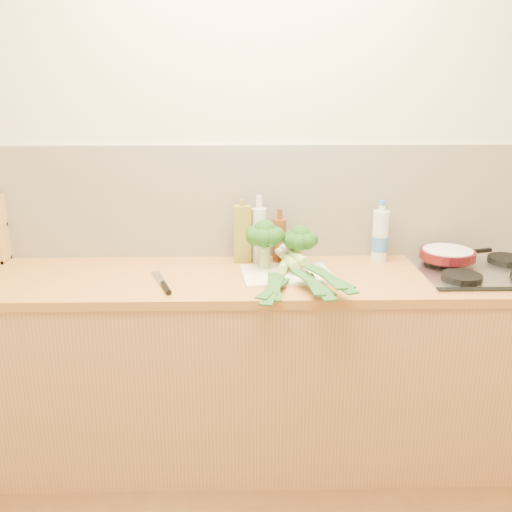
% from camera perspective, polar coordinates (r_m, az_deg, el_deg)
% --- Properties ---
extents(room_shell, '(3.50, 3.50, 3.50)m').
position_cam_1_polar(room_shell, '(2.74, -0.02, 5.42)').
color(room_shell, beige).
rests_on(room_shell, ground).
extents(counter, '(3.20, 0.62, 0.90)m').
position_cam_1_polar(counter, '(2.71, 0.11, -10.94)').
color(counter, '#BA814D').
rests_on(counter, ground).
extents(gas_hob, '(0.58, 0.50, 0.04)m').
position_cam_1_polar(gas_hob, '(2.74, 21.96, -1.38)').
color(gas_hob, silver).
rests_on(gas_hob, counter).
extents(chopping_board, '(0.41, 0.32, 0.01)m').
position_cam_1_polar(chopping_board, '(2.53, 3.07, -1.83)').
color(chopping_board, white).
rests_on(chopping_board, counter).
extents(broccoli_left, '(0.17, 0.18, 0.22)m').
position_cam_1_polar(broccoli_left, '(2.55, 0.87, 2.06)').
color(broccoli_left, '#8DA862').
rests_on(broccoli_left, chopping_board).
extents(broccoli_right, '(0.16, 0.16, 0.19)m').
position_cam_1_polar(broccoli_right, '(2.59, 4.44, 1.69)').
color(broccoli_right, '#8DA862').
rests_on(broccoli_right, chopping_board).
extents(leek_front, '(0.20, 0.69, 0.04)m').
position_cam_1_polar(leek_front, '(2.50, 2.63, -1.38)').
color(leek_front, white).
rests_on(leek_front, chopping_board).
extents(leek_mid, '(0.21, 0.66, 0.04)m').
position_cam_1_polar(leek_mid, '(2.47, 4.06, -1.16)').
color(leek_mid, white).
rests_on(leek_mid, chopping_board).
extents(leek_back, '(0.27, 0.66, 0.04)m').
position_cam_1_polar(leek_back, '(2.49, 4.93, -0.60)').
color(leek_back, white).
rests_on(leek_back, chopping_board).
extents(chefs_knife, '(0.13, 0.30, 0.02)m').
position_cam_1_polar(chefs_knife, '(2.41, -9.17, -2.93)').
color(chefs_knife, silver).
rests_on(chefs_knife, counter).
extents(skillet, '(0.36, 0.25, 0.04)m').
position_cam_1_polar(skillet, '(2.77, 18.64, 0.19)').
color(skillet, '#430B0F').
rests_on(skillet, gas_hob).
extents(oil_tin, '(0.08, 0.05, 0.30)m').
position_cam_1_polar(oil_tin, '(2.68, -1.35, 2.24)').
color(oil_tin, olive).
rests_on(oil_tin, counter).
extents(glass_bottle, '(0.07, 0.07, 0.32)m').
position_cam_1_polar(glass_bottle, '(2.69, 0.31, 2.22)').
color(glass_bottle, silver).
rests_on(glass_bottle, counter).
extents(amber_bottle, '(0.06, 0.06, 0.25)m').
position_cam_1_polar(amber_bottle, '(2.71, 2.35, 1.72)').
color(amber_bottle, brown).
rests_on(amber_bottle, counter).
extents(water_bottle, '(0.08, 0.08, 0.27)m').
position_cam_1_polar(water_bottle, '(2.76, 12.29, 1.82)').
color(water_bottle, silver).
rests_on(water_bottle, counter).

